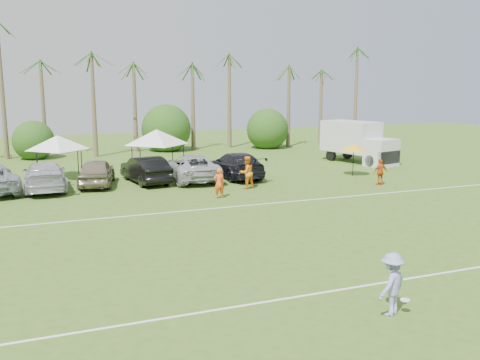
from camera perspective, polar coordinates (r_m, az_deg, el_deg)
name	(u,v)px	position (r m, az deg, el deg)	size (l,w,h in m)	color
ground	(306,329)	(14.62, 7.04, -15.50)	(120.00, 120.00, 0.00)	#3E5E1C
field_lines	(209,245)	(21.49, -3.32, -6.94)	(80.00, 12.10, 0.01)	white
palm_tree_3	(0,39)	(49.67, -24.18, 13.60)	(2.40, 2.40, 11.90)	brown
palm_tree_4	(54,71)	(49.58, -19.27, 10.93)	(2.40, 2.40, 8.90)	brown
palm_tree_5	(101,61)	(49.97, -14.64, 12.15)	(2.40, 2.40, 9.90)	brown
palm_tree_6	(145,52)	(50.68, -10.08, 13.26)	(2.40, 2.40, 10.90)	brown
palm_tree_7	(187,44)	(51.71, -5.63, 14.24)	(2.40, 2.40, 11.90)	brown
palm_tree_8	(237,73)	(53.20, -0.30, 11.39)	(2.40, 2.40, 8.90)	brown
palm_tree_9	(283,64)	(55.25, 4.64, 12.21)	(2.40, 2.40, 9.90)	brown
palm_tree_10	(327,56)	(57.68, 9.23, 12.89)	(2.40, 2.40, 10.90)	brown
palm_tree_11	(360,49)	(59.87, 12.63, 13.48)	(2.40, 2.40, 11.90)	brown
bush_tree_1	(33,137)	(50.71, -21.21, 4.34)	(4.00, 4.00, 4.00)	brown
bush_tree_2	(166,132)	(52.21, -7.90, 5.08)	(4.00, 4.00, 4.00)	brown
bush_tree_3	(261,129)	(55.45, 2.23, 5.45)	(4.00, 4.00, 4.00)	brown
sideline_player_a	(219,183)	(30.05, -2.25, -0.33)	(0.62, 0.41, 1.71)	#FD5D1C
sideline_player_b	(247,172)	(32.75, 0.72, 0.81)	(0.98, 0.76, 2.01)	orange
sideline_player_c	(380,172)	(35.10, 14.75, 0.83)	(0.98, 0.41, 1.68)	#CF5517
box_truck	(358,141)	(44.90, 12.49, 4.10)	(3.97, 6.86, 3.33)	silver
canopy_tent_left	(57,135)	(38.15, -18.92, 4.53)	(4.25, 4.25, 3.44)	black
canopy_tent_right	(157,129)	(38.14, -8.89, 5.36)	(4.64, 4.64, 3.76)	black
market_umbrella	(354,147)	(38.06, 12.03, 3.42)	(2.01, 2.01, 2.24)	black
frisbee_player	(392,284)	(15.58, 15.88, -10.63)	(1.32, 1.09, 1.78)	#9495D2
parked_car_3	(45,176)	(34.41, -20.11, 0.41)	(2.43, 5.98, 1.73)	#B2B2BA
parked_car_4	(96,172)	(34.97, -15.06, 0.83)	(2.05, 5.09, 1.73)	#81755C
parked_car_5	(145,169)	(35.32, -10.05, 1.11)	(1.84, 5.26, 1.73)	black
parked_car_6	(192,167)	(35.77, -5.09, 1.34)	(2.88, 6.24, 1.73)	#ACAFB2
parked_car_7	(236,165)	(36.71, -0.44, 1.61)	(2.43, 5.98, 1.73)	black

